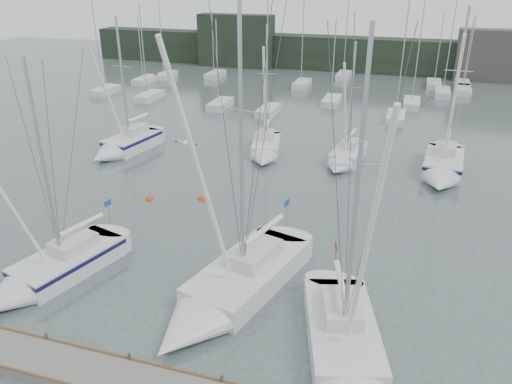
# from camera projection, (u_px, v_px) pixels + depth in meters

# --- Properties ---
(ground) EXTENTS (160.00, 160.00, 0.00)m
(ground) POSITION_uv_depth(u_px,v_px,m) (213.00, 315.00, 23.33)
(ground) COLOR #42514F
(ground) RESTS_ON ground
(far_treeline) EXTENTS (90.00, 4.00, 5.00)m
(far_treeline) POSITION_uv_depth(u_px,v_px,m) (364.00, 55.00, 76.15)
(far_treeline) COLOR black
(far_treeline) RESTS_ON ground
(far_building_left) EXTENTS (12.00, 3.00, 8.00)m
(far_building_left) POSITION_uv_depth(u_px,v_px,m) (236.00, 41.00, 79.23)
(far_building_left) COLOR black
(far_building_left) RESTS_ON ground
(far_building_right) EXTENTS (10.00, 3.00, 7.00)m
(far_building_right) POSITION_uv_depth(u_px,v_px,m) (494.00, 56.00, 69.11)
(far_building_right) COLOR #3F3C3A
(far_building_right) RESTS_ON ground
(mast_forest) EXTENTS (53.55, 26.27, 13.48)m
(mast_forest) POSITION_uv_depth(u_px,v_px,m) (323.00, 93.00, 62.02)
(mast_forest) COLOR silver
(mast_forest) RESTS_ON ground
(sailboat_near_left) EXTENTS (4.78, 8.66, 12.23)m
(sailboat_near_left) POSITION_uv_depth(u_px,v_px,m) (43.00, 276.00, 25.36)
(sailboat_near_left) COLOR silver
(sailboat_near_left) RESTS_ON ground
(sailboat_near_center) EXTENTS (5.87, 10.98, 15.80)m
(sailboat_near_center) POSITION_uv_depth(u_px,v_px,m) (222.00, 298.00, 23.65)
(sailboat_near_center) COLOR silver
(sailboat_near_center) RESTS_ON ground
(sailboat_near_right) EXTENTS (5.20, 9.45, 14.34)m
(sailboat_near_right) POSITION_uv_depth(u_px,v_px,m) (348.00, 365.00, 19.70)
(sailboat_near_right) COLOR silver
(sailboat_near_right) RESTS_ON ground
(sailboat_mid_a) EXTENTS (3.94, 7.82, 12.19)m
(sailboat_mid_a) POSITION_uv_depth(u_px,v_px,m) (123.00, 146.00, 43.22)
(sailboat_mid_a) COLOR silver
(sailboat_mid_a) RESTS_ON ground
(sailboat_mid_b) EXTENTS (3.58, 7.19, 11.46)m
(sailboat_mid_b) POSITION_uv_depth(u_px,v_px,m) (265.00, 151.00, 42.48)
(sailboat_mid_b) COLOR silver
(sailboat_mid_b) RESTS_ON ground
(sailboat_mid_c) EXTENTS (2.98, 6.33, 10.43)m
(sailboat_mid_c) POSITION_uv_depth(u_px,v_px,m) (344.00, 160.00, 40.55)
(sailboat_mid_c) COLOR silver
(sailboat_mid_c) RESTS_ON ground
(sailboat_mid_d) EXTENTS (3.47, 8.23, 13.34)m
(sailboat_mid_d) POSITION_uv_depth(u_px,v_px,m) (442.00, 170.00, 38.26)
(sailboat_mid_d) COLOR silver
(sailboat_mid_d) RESTS_ON ground
(buoy_a) EXTENTS (0.61, 0.61, 0.61)m
(buoy_a) POSITION_uv_depth(u_px,v_px,m) (202.00, 199.00, 34.94)
(buoy_a) COLOR red
(buoy_a) RESTS_ON ground
(buoy_c) EXTENTS (0.54, 0.54, 0.54)m
(buoy_c) POSITION_uv_depth(u_px,v_px,m) (149.00, 200.00, 34.88)
(buoy_c) COLOR red
(buoy_c) RESTS_ON ground
(seagull) EXTENTS (1.08, 0.49, 0.21)m
(seagull) POSITION_uv_depth(u_px,v_px,m) (186.00, 142.00, 22.63)
(seagull) COLOR white
(seagull) RESTS_ON ground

